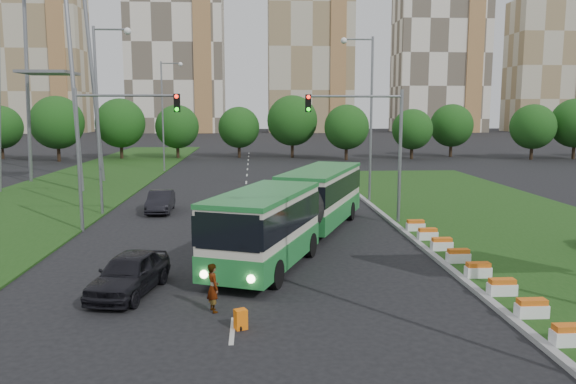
{
  "coord_description": "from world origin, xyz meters",
  "views": [
    {
      "loc": [
        -2.3,
        -22.76,
        6.84
      ],
      "look_at": [
        -0.52,
        5.96,
        2.6
      ],
      "focal_mm": 35.0,
      "sensor_mm": 36.0,
      "label": 1
    }
  ],
  "objects": [
    {
      "name": "median_kerb",
      "position": [
        6.05,
        8.0,
        0.09
      ],
      "size": [
        0.3,
        60.0,
        0.18
      ],
      "primitive_type": "cube",
      "color": "#959595",
      "rests_on": "ground"
    },
    {
      "name": "left_verge",
      "position": [
        -18.0,
        25.0,
        0.05
      ],
      "size": [
        12.0,
        110.0,
        0.1
      ],
      "primitive_type": "cube",
      "color": "#1B4213",
      "rests_on": "ground"
    },
    {
      "name": "shopping_trolley",
      "position": [
        -2.74,
        -5.88,
        0.31
      ],
      "size": [
        0.37,
        0.39,
        0.64
      ],
      "rotation": [
        0.0,
        0.0,
        0.41
      ],
      "color": "orange",
      "rests_on": "ground"
    },
    {
      "name": "articulated_bus",
      "position": [
        -0.27,
        5.51,
        1.82
      ],
      "size": [
        2.82,
        18.08,
        2.98
      ],
      "rotation": [
        0.0,
        0.0,
        -0.37
      ],
      "color": "beige",
      "rests_on": "ground"
    },
    {
      "name": "street_lamps",
      "position": [
        -3.0,
        10.0,
        6.0
      ],
      "size": [
        36.0,
        60.0,
        12.0
      ],
      "primitive_type": null,
      "color": "gray",
      "rests_on": "ground"
    },
    {
      "name": "pedestrian",
      "position": [
        -3.7,
        -4.27,
        0.84
      ],
      "size": [
        0.61,
        0.72,
        1.69
      ],
      "primitive_type": "imported",
      "rotation": [
        0.0,
        0.0,
        1.96
      ],
      "color": "gray",
      "rests_on": "ground"
    },
    {
      "name": "traffic_mast_left",
      "position": [
        -10.38,
        9.0,
        5.35
      ],
      "size": [
        5.76,
        0.32,
        8.0
      ],
      "color": "gray",
      "rests_on": "ground"
    },
    {
      "name": "ground",
      "position": [
        0.0,
        0.0,
        0.0
      ],
      "size": [
        360.0,
        360.0,
        0.0
      ],
      "primitive_type": "plane",
      "color": "black",
      "rests_on": "ground"
    },
    {
      "name": "midrise_east",
      "position": [
        90.0,
        150.0,
        20.0
      ],
      "size": [
        24.0,
        14.0,
        40.0
      ],
      "primitive_type": "cube",
      "color": "#C0B79A",
      "rests_on": "ground"
    },
    {
      "name": "car_left_far",
      "position": [
        -8.56,
        14.87,
        0.72
      ],
      "size": [
        1.65,
        4.4,
        1.43
      ],
      "primitive_type": "imported",
      "rotation": [
        0.0,
        0.0,
        0.03
      ],
      "color": "black",
      "rests_on": "ground"
    },
    {
      "name": "flower_planters",
      "position": [
        6.7,
        -0.3,
        0.45
      ],
      "size": [
        1.1,
        15.9,
        0.6
      ],
      "primitive_type": null,
      "color": "white",
      "rests_on": "grass_median"
    },
    {
      "name": "apartment_tower_cwest",
      "position": [
        -25.0,
        150.0,
        26.0
      ],
      "size": [
        28.0,
        15.0,
        52.0
      ],
      "primitive_type": "cube",
      "color": "silver",
      "rests_on": "ground"
    },
    {
      "name": "tree_line",
      "position": [
        10.0,
        55.0,
        4.5
      ],
      "size": [
        120.0,
        8.0,
        9.0
      ],
      "primitive_type": null,
      "color": "#174512",
      "rests_on": "ground"
    },
    {
      "name": "apartment_tower_ceast",
      "position": [
        15.0,
        150.0,
        25.0
      ],
      "size": [
        25.0,
        15.0,
        50.0
      ],
      "primitive_type": "cube",
      "color": "#C0B79A",
      "rests_on": "ground"
    },
    {
      "name": "grass_median",
      "position": [
        13.0,
        8.0,
        0.07
      ],
      "size": [
        14.0,
        60.0,
        0.15
      ],
      "primitive_type": "cube",
      "color": "#1B4213",
      "rests_on": "ground"
    },
    {
      "name": "apartment_tower_east",
      "position": [
        55.0,
        150.0,
        23.5
      ],
      "size": [
        27.0,
        15.0,
        47.0
      ],
      "primitive_type": "cube",
      "color": "silver",
      "rests_on": "ground"
    },
    {
      "name": "car_left_near",
      "position": [
        -6.96,
        -2.17,
        0.78
      ],
      "size": [
        2.76,
        4.89,
        1.57
      ],
      "primitive_type": "imported",
      "rotation": [
        0.0,
        0.0,
        -0.21
      ],
      "color": "black",
      "rests_on": "ground"
    },
    {
      "name": "apartment_tower_west",
      "position": [
        -65.0,
        150.0,
        24.0
      ],
      "size": [
        26.0,
        15.0,
        48.0
      ],
      "primitive_type": "cube",
      "color": "#C0B79A",
      "rests_on": "ground"
    },
    {
      "name": "lane_markings",
      "position": [
        -3.0,
        20.0,
        0.0
      ],
      "size": [
        0.2,
        100.0,
        0.01
      ],
      "primitive_type": null,
      "color": "#B9B9B2",
      "rests_on": "ground"
    },
    {
      "name": "traffic_mast_median",
      "position": [
        4.78,
        10.0,
        5.35
      ],
      "size": [
        5.76,
        0.32,
        8.0
      ],
      "color": "gray",
      "rests_on": "ground"
    }
  ]
}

